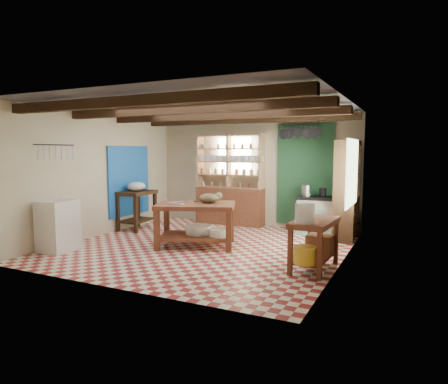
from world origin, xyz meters
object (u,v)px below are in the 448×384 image
at_px(prep_table, 137,210).
at_px(cat, 209,198).
at_px(white_cabinet, 58,226).
at_px(right_counter, 314,245).
at_px(work_table, 196,225).
at_px(stove, 317,215).

height_order(prep_table, cat, cat).
height_order(white_cabinet, right_counter, white_cabinet).
distance_m(work_table, prep_table, 2.18).
xyz_separation_m(prep_table, right_counter, (4.38, -1.33, -0.06)).
xyz_separation_m(stove, right_counter, (0.56, -2.66, -0.02)).
height_order(right_counter, cat, cat).
distance_m(prep_table, white_cabinet, 2.21).
xyz_separation_m(right_counter, cat, (-2.14, 0.65, 0.52)).
distance_m(right_counter, cat, 2.30).
height_order(prep_table, right_counter, prep_table).
bearing_deg(cat, prep_table, 131.42).
bearing_deg(white_cabinet, prep_table, 86.32).
distance_m(stove, cat, 2.61).
relative_size(stove, prep_table, 0.94).
bearing_deg(cat, work_table, -178.69).
bearing_deg(stove, cat, -130.72).
bearing_deg(prep_table, cat, -19.53).
bearing_deg(cat, stove, 20.12).
xyz_separation_m(work_table, prep_table, (-2.02, 0.82, 0.03)).
xyz_separation_m(stove, cat, (-1.59, -2.02, 0.50)).
relative_size(white_cabinet, cat, 2.27).
relative_size(prep_table, right_counter, 0.83).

